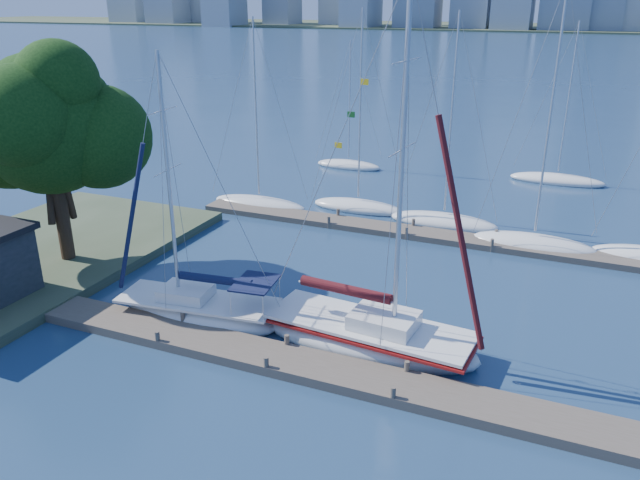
% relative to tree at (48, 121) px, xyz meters
% --- Properties ---
extents(ground, '(700.00, 700.00, 0.00)m').
position_rel_tree_xyz_m(ground, '(14.54, -4.23, -7.81)').
color(ground, navy).
rests_on(ground, ground).
extents(near_dock, '(26.00, 2.00, 0.40)m').
position_rel_tree_xyz_m(near_dock, '(14.54, -4.23, -7.61)').
color(near_dock, brown).
rests_on(near_dock, ground).
extents(far_dock, '(30.00, 1.80, 0.36)m').
position_rel_tree_xyz_m(far_dock, '(16.54, 11.77, -7.63)').
color(far_dock, brown).
rests_on(far_dock, ground).
extents(shore, '(12.00, 22.00, 0.50)m').
position_rel_tree_xyz_m(shore, '(-2.46, -1.23, -7.56)').
color(shore, '#38472D').
rests_on(shore, ground).
extents(far_shore, '(800.00, 100.00, 1.50)m').
position_rel_tree_xyz_m(far_shore, '(14.54, 315.77, -7.81)').
color(far_shore, '#38472D').
rests_on(far_shore, ground).
extents(tree, '(9.24, 8.40, 11.78)m').
position_rel_tree_xyz_m(tree, '(0.00, 0.00, 0.00)').
color(tree, black).
rests_on(tree, ground).
extents(sailboat_navy, '(8.04, 3.46, 12.14)m').
position_rel_tree_xyz_m(sailboat_navy, '(9.57, -2.18, -6.83)').
color(sailboat_navy, silver).
rests_on(sailboat_navy, ground).
extents(sailboat_maroon, '(9.40, 3.75, 15.05)m').
position_rel_tree_xyz_m(sailboat_maroon, '(17.46, -1.59, -6.68)').
color(sailboat_maroon, silver).
rests_on(sailboat_maroon, ground).
extents(bg_boat_0, '(7.14, 2.99, 12.75)m').
position_rel_tree_xyz_m(bg_boat_0, '(4.47, 13.15, -7.56)').
color(bg_boat_0, silver).
rests_on(bg_boat_0, ground).
extents(bg_boat_1, '(6.70, 4.43, 13.29)m').
position_rel_tree_xyz_m(bg_boat_1, '(11.00, 15.15, -7.54)').
color(bg_boat_1, silver).
rests_on(bg_boat_1, ground).
extents(bg_boat_2, '(7.19, 3.67, 13.23)m').
position_rel_tree_xyz_m(bg_boat_2, '(17.05, 14.34, -7.53)').
color(bg_boat_2, silver).
rests_on(bg_boat_2, ground).
extents(bg_boat_3, '(7.39, 4.79, 14.87)m').
position_rel_tree_xyz_m(bg_boat_3, '(22.67, 12.45, -7.51)').
color(bg_boat_3, silver).
rests_on(bg_boat_3, ground).
extents(bg_boat_6, '(5.94, 3.93, 10.64)m').
position_rel_tree_xyz_m(bg_boat_6, '(6.40, 25.60, -7.58)').
color(bg_boat_6, silver).
rests_on(bg_boat_6, ground).
extents(bg_boat_7, '(7.39, 3.76, 12.32)m').
position_rel_tree_xyz_m(bg_boat_7, '(23.07, 27.57, -7.56)').
color(bg_boat_7, silver).
rests_on(bg_boat_7, ground).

